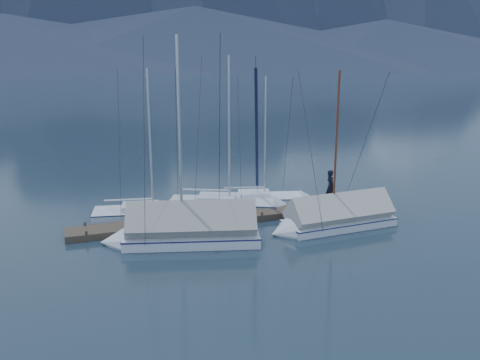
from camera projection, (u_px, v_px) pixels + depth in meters
The scene contains 9 objects.
ground at pixel (253, 231), 25.62m from camera, with size 1000.00×1000.00×0.00m, color black.
dock at pixel (240, 217), 27.43m from camera, with size 18.00×1.50×0.54m.
mooring_posts at pixel (231, 214), 27.21m from camera, with size 15.12×1.52×0.35m.
sailboat_open_left at pixel (162, 213), 28.09m from camera, with size 6.87×3.20×8.78m.
sailboat_open_mid at pixel (238, 206), 29.35m from camera, with size 7.38×4.75×9.50m.
sailboat_open_right at pixel (271, 199), 30.66m from camera, with size 6.46×3.28×8.23m.
sailboat_covered_near at pixel (330, 220), 26.02m from camera, with size 6.90×2.93×8.83m.
sailboat_covered_far at pixel (179, 233), 23.97m from camera, with size 7.80×4.06×10.49m.
person at pixel (330, 186), 29.11m from camera, with size 0.70×0.46×1.93m, color black.
Camera 1 is at (-8.59, -22.64, 8.79)m, focal length 38.00 mm.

